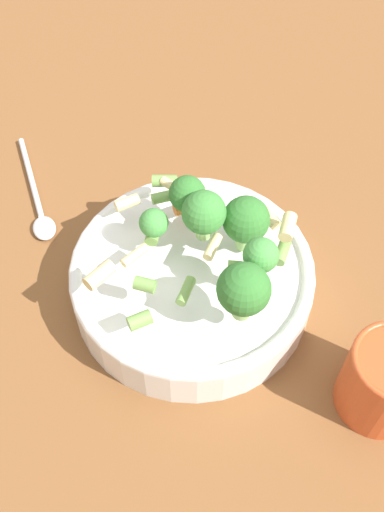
{
  "coord_description": "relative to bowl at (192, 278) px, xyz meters",
  "views": [
    {
      "loc": [
        -0.25,
        -0.24,
        0.54
      ],
      "look_at": [
        0.0,
        0.0,
        0.07
      ],
      "focal_mm": 42.0,
      "sensor_mm": 36.0,
      "label": 1
    }
  ],
  "objects": [
    {
      "name": "spoon",
      "position": [
        -0.03,
        0.21,
        -0.02
      ],
      "size": [
        0.1,
        0.16,
        0.01
      ],
      "rotation": [
        0.0,
        0.0,
        10.51
      ],
      "color": "silver",
      "rests_on": "ground_plane"
    },
    {
      "name": "ground_plane",
      "position": [
        0.0,
        0.0,
        -0.03
      ],
      "size": [
        3.0,
        3.0,
        0.0
      ],
      "primitive_type": "plane",
      "color": "brown"
    },
    {
      "name": "bowl",
      "position": [
        0.0,
        0.0,
        0.0
      ],
      "size": [
        0.25,
        0.25,
        0.05
      ],
      "color": "white",
      "rests_on": "ground_plane"
    },
    {
      "name": "pasta_salad",
      "position": [
        0.02,
        -0.02,
        0.07
      ],
      "size": [
        0.2,
        0.2,
        0.08
      ],
      "color": "#8CB766",
      "rests_on": "bowl"
    }
  ]
}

